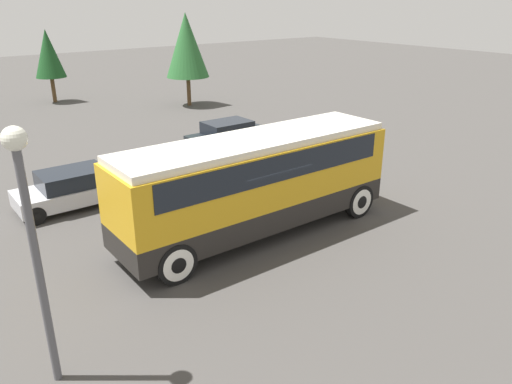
{
  "coord_description": "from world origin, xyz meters",
  "views": [
    {
      "loc": [
        -8.96,
        -11.78,
        7.33
      ],
      "look_at": [
        0.0,
        0.0,
        1.47
      ],
      "focal_mm": 35.0,
      "sensor_mm": 36.0,
      "label": 1
    }
  ],
  "objects_px": {
    "parked_car_near": "(230,136)",
    "lamp_post": "(30,223)",
    "tour_bus": "(258,177)",
    "parked_car_mid": "(77,188)"
  },
  "relations": [
    {
      "from": "parked_car_near",
      "to": "parked_car_mid",
      "type": "height_order",
      "value": "parked_car_near"
    },
    {
      "from": "tour_bus",
      "to": "parked_car_mid",
      "type": "distance_m",
      "value": 7.22
    },
    {
      "from": "parked_car_mid",
      "to": "tour_bus",
      "type": "bearing_deg",
      "value": -56.6
    },
    {
      "from": "parked_car_near",
      "to": "parked_car_mid",
      "type": "relative_size",
      "value": 0.98
    },
    {
      "from": "parked_car_near",
      "to": "lamp_post",
      "type": "relative_size",
      "value": 0.83
    },
    {
      "from": "tour_bus",
      "to": "parked_car_near",
      "type": "bearing_deg",
      "value": 61.09
    },
    {
      "from": "parked_car_near",
      "to": "lamp_post",
      "type": "bearing_deg",
      "value": -136.74
    },
    {
      "from": "parked_car_near",
      "to": "tour_bus",
      "type": "bearing_deg",
      "value": -118.91
    },
    {
      "from": "tour_bus",
      "to": "lamp_post",
      "type": "bearing_deg",
      "value": -158.85
    },
    {
      "from": "tour_bus",
      "to": "parked_car_mid",
      "type": "height_order",
      "value": "tour_bus"
    }
  ]
}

